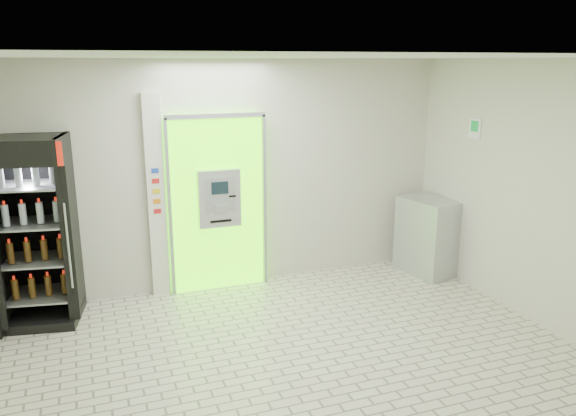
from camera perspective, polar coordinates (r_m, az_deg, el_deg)
ground at (r=5.74m, az=1.07°, el=-16.37°), size 6.00×6.00×0.00m
room_shell at (r=5.05m, az=1.17°, el=1.85°), size 6.00×6.00×6.00m
atm_assembly at (r=7.39m, az=-7.16°, el=0.56°), size 1.30×0.24×2.33m
pillar at (r=7.27m, az=-13.25°, el=1.08°), size 0.22×0.11×2.60m
beverage_cooler at (r=7.01m, az=-24.30°, el=-2.56°), size 0.93×0.88×2.17m
steel_cabinet at (r=8.26m, az=14.00°, el=-2.79°), size 0.70×0.91×1.09m
exit_sign at (r=7.71m, az=18.47°, el=7.69°), size 0.02×0.22×0.26m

